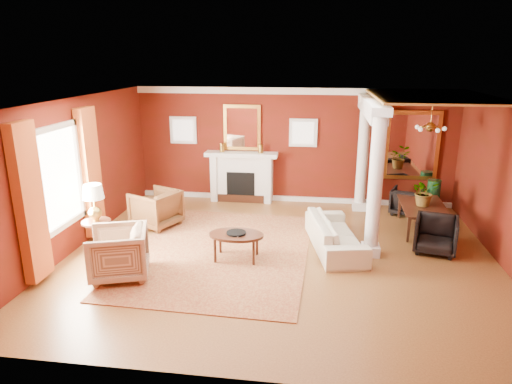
# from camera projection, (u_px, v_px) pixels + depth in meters

# --- Properties ---
(ground) EXTENTS (8.00, 8.00, 0.00)m
(ground) POSITION_uv_depth(u_px,v_px,m) (280.00, 256.00, 8.66)
(ground) COLOR brown
(ground) RESTS_ON ground
(room_shell) EXTENTS (8.04, 7.04, 2.92)m
(room_shell) POSITION_uv_depth(u_px,v_px,m) (282.00, 152.00, 8.08)
(room_shell) COLOR #60130D
(room_shell) RESTS_ON ground
(fireplace) EXTENTS (1.85, 0.42, 1.29)m
(fireplace) POSITION_uv_depth(u_px,v_px,m) (242.00, 177.00, 11.79)
(fireplace) COLOR white
(fireplace) RESTS_ON ground
(overmantel_mirror) EXTENTS (0.95, 0.07, 1.15)m
(overmantel_mirror) POSITION_uv_depth(u_px,v_px,m) (242.00, 128.00, 11.56)
(overmantel_mirror) COLOR gold
(overmantel_mirror) RESTS_ON fireplace
(flank_window_left) EXTENTS (0.70, 0.07, 0.70)m
(flank_window_left) POSITION_uv_depth(u_px,v_px,m) (183.00, 130.00, 11.81)
(flank_window_left) COLOR white
(flank_window_left) RESTS_ON room_shell
(flank_window_right) EXTENTS (0.70, 0.07, 0.70)m
(flank_window_right) POSITION_uv_depth(u_px,v_px,m) (303.00, 133.00, 11.40)
(flank_window_right) COLOR white
(flank_window_right) RESTS_ON room_shell
(left_window) EXTENTS (0.21, 2.55, 2.60)m
(left_window) POSITION_uv_depth(u_px,v_px,m) (63.00, 185.00, 8.20)
(left_window) COLOR white
(left_window) RESTS_ON room_shell
(column_front) EXTENTS (0.36, 0.36, 2.80)m
(column_front) POSITION_uv_depth(u_px,v_px,m) (375.00, 183.00, 8.31)
(column_front) COLOR white
(column_front) RESTS_ON ground
(column_back) EXTENTS (0.36, 0.36, 2.80)m
(column_back) POSITION_uv_depth(u_px,v_px,m) (363.00, 153.00, 10.87)
(column_back) COLOR white
(column_back) RESTS_ON ground
(header_beam) EXTENTS (0.30, 3.20, 0.32)m
(header_beam) POSITION_uv_depth(u_px,v_px,m) (371.00, 107.00, 9.49)
(header_beam) COLOR white
(header_beam) RESTS_ON column_front
(amber_ceiling) EXTENTS (2.30, 3.40, 0.04)m
(amber_ceiling) POSITION_uv_depth(u_px,v_px,m) (432.00, 96.00, 9.12)
(amber_ceiling) COLOR #C7883A
(amber_ceiling) RESTS_ON room_shell
(dining_mirror) EXTENTS (1.30, 0.07, 1.70)m
(dining_mirror) POSITION_uv_depth(u_px,v_px,m) (412.00, 145.00, 11.11)
(dining_mirror) COLOR gold
(dining_mirror) RESTS_ON room_shell
(chandelier) EXTENTS (0.60, 0.62, 0.75)m
(chandelier) POSITION_uv_depth(u_px,v_px,m) (430.00, 127.00, 9.34)
(chandelier) COLOR #AD8936
(chandelier) RESTS_ON room_shell
(crown_trim) EXTENTS (8.00, 0.08, 0.16)m
(crown_trim) POSITION_uv_depth(u_px,v_px,m) (294.00, 91.00, 11.13)
(crown_trim) COLOR white
(crown_trim) RESTS_ON room_shell
(base_trim) EXTENTS (8.00, 0.08, 0.12)m
(base_trim) POSITION_uv_depth(u_px,v_px,m) (292.00, 199.00, 11.93)
(base_trim) COLOR white
(base_trim) RESTS_ON ground
(rug) EXTENTS (3.48, 4.56, 0.02)m
(rug) POSITION_uv_depth(u_px,v_px,m) (220.00, 252.00, 8.84)
(rug) COLOR maroon
(rug) RESTS_ON ground
(sofa) EXTENTS (1.04, 2.18, 0.82)m
(sofa) POSITION_uv_depth(u_px,v_px,m) (336.00, 229.00, 8.88)
(sofa) COLOR white
(sofa) RESTS_ON ground
(armchair_leopard) EXTENTS (1.12, 1.15, 0.91)m
(armchair_leopard) POSITION_uv_depth(u_px,v_px,m) (156.00, 207.00, 10.06)
(armchair_leopard) COLOR black
(armchair_leopard) RESTS_ON ground
(armchair_stripe) EXTENTS (1.13, 1.17, 0.96)m
(armchair_stripe) POSITION_uv_depth(u_px,v_px,m) (118.00, 251.00, 7.72)
(armchair_stripe) COLOR tan
(armchair_stripe) RESTS_ON ground
(coffee_table) EXTENTS (1.01, 1.01, 0.51)m
(coffee_table) POSITION_uv_depth(u_px,v_px,m) (236.00, 236.00, 8.39)
(coffee_table) COLOR #32170E
(coffee_table) RESTS_ON ground
(coffee_book) EXTENTS (0.15, 0.05, 0.21)m
(coffee_book) POSITION_uv_depth(u_px,v_px,m) (233.00, 229.00, 8.32)
(coffee_book) COLOR #32170E
(coffee_book) RESTS_ON coffee_table
(side_table) EXTENTS (0.54, 0.54, 1.36)m
(side_table) POSITION_uv_depth(u_px,v_px,m) (95.00, 208.00, 8.60)
(side_table) COLOR #32170E
(side_table) RESTS_ON ground
(dining_table) EXTENTS (0.63, 1.66, 0.91)m
(dining_table) POSITION_uv_depth(u_px,v_px,m) (424.00, 210.00, 9.81)
(dining_table) COLOR #32170E
(dining_table) RESTS_ON ground
(dining_chair_near) EXTENTS (0.91, 0.88, 0.78)m
(dining_chair_near) POSITION_uv_depth(u_px,v_px,m) (436.00, 233.00, 8.74)
(dining_chair_near) COLOR black
(dining_chair_near) RESTS_ON ground
(dining_chair_far) EXTENTS (0.85, 0.83, 0.70)m
(dining_chair_far) POSITION_uv_depth(u_px,v_px,m) (406.00, 200.00, 10.87)
(dining_chair_far) COLOR black
(dining_chair_far) RESTS_ON ground
(green_urn) EXTENTS (0.35, 0.35, 0.83)m
(green_urn) POSITION_uv_depth(u_px,v_px,m) (433.00, 200.00, 10.96)
(green_urn) COLOR #133C1D
(green_urn) RESTS_ON ground
(potted_plant) EXTENTS (0.71, 0.75, 0.48)m
(potted_plant) POSITION_uv_depth(u_px,v_px,m) (426.00, 180.00, 9.59)
(potted_plant) COLOR #26591E
(potted_plant) RESTS_ON dining_table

